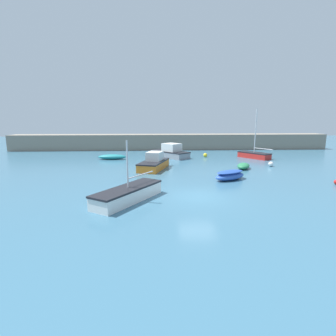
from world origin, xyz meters
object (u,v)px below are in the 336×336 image
Objects in this scene: sailboat_twin_hulled at (128,194)px; motorboat_grey_hull at (154,163)px; cabin_cruiser_white at (170,152)px; mooring_buoy_yellow at (205,155)px; rowboat_with_red_cover at (230,175)px; dinghy_near_pier at (243,166)px; sailboat_tall_mast at (254,155)px; mooring_buoy_white at (271,164)px; open_tender_yellow at (112,157)px.

sailboat_twin_hulled is 1.00× the size of motorboat_grey_hull.
cabin_cruiser_white is 4.76m from mooring_buoy_yellow.
sailboat_twin_hulled is at bearing 3.20° from rowboat_with_red_cover.
sailboat_twin_hulled reaches higher than dinghy_near_pier.
mooring_buoy_white is (-0.43, -5.95, -0.18)m from sailboat_tall_mast.
open_tender_yellow is (-11.73, 11.93, -0.09)m from rowboat_with_red_cover.
rowboat_with_red_cover reaches higher than dinghy_near_pier.
sailboat_tall_mast is at bearing -178.16° from open_tender_yellow.
sailboat_twin_hulled reaches higher than rowboat_with_red_cover.
motorboat_grey_hull is at bearing -130.88° from mooring_buoy_yellow.
sailboat_twin_hulled is 14.87m from dinghy_near_pier.
mooring_buoy_yellow is at bearing -130.90° from cabin_cruiser_white.
rowboat_with_red_cover is at bearing 157.37° from sailboat_twin_hulled.
rowboat_with_red_cover is at bearing -136.51° from mooring_buoy_white.
open_tender_yellow is at bearing -75.80° from rowboat_with_red_cover.
motorboat_grey_hull is at bearing -176.63° from mooring_buoy_white.
open_tender_yellow is 16.22m from dinghy_near_pier.
dinghy_near_pier is at bearing 117.62° from sailboat_tall_mast.
cabin_cruiser_white is 2.17× the size of dinghy_near_pier.
sailboat_twin_hulled reaches higher than motorboat_grey_hull.
open_tender_yellow is at bearing 56.00° from sailboat_tall_mast.
cabin_cruiser_white is 0.90× the size of sailboat_tall_mast.
cabin_cruiser_white is at bearing -102.49° from rowboat_with_red_cover.
dinghy_near_pier reaches higher than mooring_buoy_white.
open_tender_yellow reaches higher than mooring_buoy_yellow.
rowboat_with_red_cover reaches higher than mooring_buoy_white.
sailboat_tall_mast reaches higher than mooring_buoy_yellow.
sailboat_tall_mast is at bearing 173.24° from sailboat_twin_hulled.
cabin_cruiser_white is 12.76m from mooring_buoy_white.
open_tender_yellow is at bearing -123.64° from motorboat_grey_hull.
cabin_cruiser_white is 1.06× the size of sailboat_twin_hulled.
sailboat_twin_hulled reaches higher than open_tender_yellow.
rowboat_with_red_cover is 13.86m from cabin_cruiser_white.
sailboat_tall_mast is at bearing 135.24° from motorboat_grey_hull.
dinghy_near_pier is 3.64m from mooring_buoy_white.
rowboat_with_red_cover is 6.30× the size of mooring_buoy_yellow.
open_tender_yellow is at bearing 58.70° from cabin_cruiser_white.
rowboat_with_red_cover is 13.63m from sailboat_tall_mast.
open_tender_yellow is at bearing -89.12° from dinghy_near_pier.
sailboat_tall_mast is 5.97m from mooring_buoy_white.
mooring_buoy_white is (14.34, 11.29, -0.19)m from sailboat_twin_hulled.
open_tender_yellow reaches higher than dinghy_near_pier.
cabin_cruiser_white is at bearing -112.96° from dinghy_near_pier.
mooring_buoy_white is 1.01× the size of mooring_buoy_yellow.
sailboat_tall_mast is 11.96× the size of mooring_buoy_yellow.
mooring_buoy_white is at bearing -165.50° from cabin_cruiser_white.
open_tender_yellow is 0.56× the size of sailboat_tall_mast.
sailboat_twin_hulled is 10.08× the size of mooring_buoy_white.
cabin_cruiser_white is at bearing -157.88° from sailboat_twin_hulled.
cabin_cruiser_white is 8.30m from motorboat_grey_hull.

